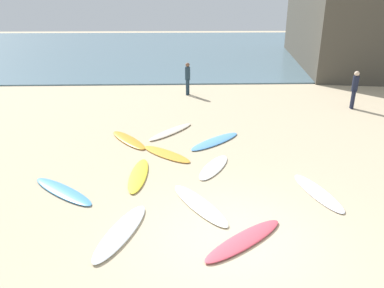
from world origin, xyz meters
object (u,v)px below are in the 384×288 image
Objects in this scene: surfboard_5 at (199,204)px; surfboard_1 at (128,140)px; surfboard_0 at (214,167)px; surfboard_8 at (318,192)px; surfboard_3 at (171,131)px; surfboard_10 at (63,191)px; beachgoer_near at (355,88)px; surfboard_6 at (244,240)px; surfboard_7 at (139,175)px; beachgoer_mid at (188,77)px; surfboard_9 at (166,154)px; surfboard_4 at (121,232)px; surfboard_2 at (215,141)px.

surfboard_1 is at bearing -92.13° from surfboard_5.
surfboard_8 is at bearing -6.54° from surfboard_0.
surfboard_10 is at bearing -82.96° from surfboard_3.
surfboard_8 is 9.43m from beachgoer_near.
surfboard_6 is 1.00× the size of surfboard_7.
surfboard_1 is at bearing -157.97° from surfboard_10.
beachgoer_mid is at bearing 119.65° from surfboard_0.
surfboard_4 is at bearing -147.00° from surfboard_9.
beachgoer_mid is at bearing 37.63° from surfboard_1.
surfboard_2 is 1.43× the size of beachgoer_mid.
surfboard_5 is 1.04× the size of surfboard_6.
surfboard_4 is 5.26m from surfboard_8.
surfboard_1 is at bearing -56.13° from beachgoer_near.
surfboard_8 is at bearing -70.61° from surfboard_1.
surfboard_9 is (-1.76, -1.13, -0.00)m from surfboard_2.
surfboard_4 is 13.76m from beachgoer_near.
surfboard_0 reaches higher than surfboard_8.
surfboard_3 is 6.34m from beachgoer_mid.
surfboard_2 is 7.43m from beachgoer_mid.
surfboard_2 is (3.19, -0.23, -0.01)m from surfboard_1.
surfboard_1 reaches higher than surfboard_0.
surfboard_10 is at bearing 164.66° from surfboard_8.
surfboard_0 is 0.87× the size of surfboard_6.
surfboard_7 reaches higher than surfboard_0.
surfboard_7 is at bearing -161.90° from surfboard_9.
surfboard_2 reaches higher than surfboard_0.
surfboard_6 is at bearing -43.94° from surfboard_2.
surfboard_7 is at bearing -87.50° from surfboard_2.
surfboard_10 is 1.35× the size of beachgoer_near.
surfboard_1 is at bearing 90.42° from surfboard_9.
surfboard_4 is at bearing -69.80° from surfboard_2.
surfboard_4 reaches higher than surfboard_10.
surfboard_2 is at bearing 83.64° from surfboard_4.
surfboard_0 is 0.78× the size of surfboard_3.
surfboard_8 is at bearing 37.03° from surfboard_4.
surfboard_0 is at bearing -165.44° from surfboard_7.
surfboard_10 is (-3.64, 0.82, 0.00)m from surfboard_5.
surfboard_10 is at bearing 176.45° from surfboard_9.
surfboard_1 is 5.22m from surfboard_5.
surfboard_9 is at bearing -103.23° from surfboard_5.
surfboard_5 is at bearing 137.05° from surfboard_7.
beachgoer_mid reaches higher than surfboard_9.
surfboard_3 is at bearing -168.62° from surfboard_2.
surfboard_9 is at bearing -113.56° from surfboard_7.
beachgoer_near reaches higher than surfboard_4.
surfboard_5 is (-0.82, -4.42, -0.00)m from surfboard_2.
surfboard_1 is at bearing 114.59° from surfboard_4.
surfboard_1 is 0.96× the size of surfboard_10.
beachgoer_near is at bearing -12.34° from surfboard_1.
surfboard_0 is 3.72m from surfboard_6.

